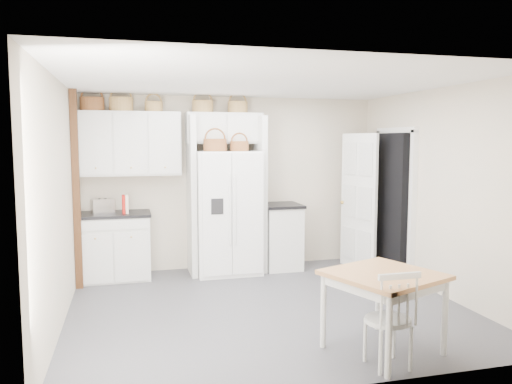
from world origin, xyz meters
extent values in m
plane|color=#49494B|center=(0.00, 0.00, 0.00)|extent=(4.50, 4.50, 0.00)
plane|color=white|center=(0.00, 0.00, 2.60)|extent=(4.50, 4.50, 0.00)
plane|color=#BCB7A4|center=(0.00, 2.00, 1.30)|extent=(4.50, 0.00, 4.50)
plane|color=#BCB7A4|center=(-2.25, 0.00, 1.30)|extent=(0.00, 4.00, 4.00)
plane|color=#BCB7A4|center=(2.25, 0.00, 1.30)|extent=(0.00, 4.00, 4.00)
cube|color=white|center=(-0.15, 1.65, 0.90)|extent=(0.93, 0.75, 1.79)
cube|color=silver|center=(-1.76, 1.70, 0.45)|extent=(0.97, 0.61, 0.90)
cube|color=silver|center=(0.69, 1.70, 0.47)|extent=(0.54, 0.64, 0.95)
cube|color=#A47042|center=(0.70, -1.45, 0.37)|extent=(1.15, 1.15, 0.74)
cube|color=silver|center=(0.58, -1.75, 0.41)|extent=(0.40, 0.37, 0.82)
cube|color=black|center=(-1.76, 1.70, 0.92)|extent=(1.01, 0.65, 0.04)
cube|color=black|center=(0.69, 1.70, 0.97)|extent=(0.58, 0.69, 0.04)
cube|color=silver|center=(-1.90, 1.68, 1.04)|extent=(0.33, 0.25, 0.20)
cube|color=#B9130D|center=(-1.61, 1.62, 1.07)|extent=(0.05, 0.17, 0.25)
cube|color=beige|center=(-1.57, 1.62, 1.07)|extent=(0.04, 0.17, 0.26)
cylinder|color=#5B3315|center=(-2.00, 1.83, 2.44)|extent=(0.33, 0.33, 0.18)
cylinder|color=olive|center=(-1.61, 1.83, 2.45)|extent=(0.33, 0.33, 0.19)
cylinder|color=olive|center=(-1.16, 1.83, 2.42)|extent=(0.25, 0.25, 0.15)
cylinder|color=olive|center=(-0.46, 1.83, 2.44)|extent=(0.31, 0.31, 0.17)
cylinder|color=olive|center=(0.06, 1.83, 2.43)|extent=(0.29, 0.29, 0.17)
cylinder|color=#5B3315|center=(-0.33, 1.55, 1.88)|extent=(0.33, 0.33, 0.18)
cylinder|color=#5B3315|center=(0.02, 1.55, 1.86)|extent=(0.27, 0.27, 0.14)
cube|color=silver|center=(-1.50, 1.83, 1.90)|extent=(1.40, 0.34, 0.90)
cube|color=silver|center=(-0.15, 1.83, 2.12)|extent=(1.12, 0.34, 0.45)
cube|color=silver|center=(-0.66, 1.70, 1.15)|extent=(0.08, 0.60, 2.30)
cube|color=silver|center=(0.36, 1.70, 1.15)|extent=(0.08, 0.60, 2.30)
cube|color=#351B0C|center=(-2.20, 1.35, 1.30)|extent=(0.09, 0.09, 2.60)
cube|color=black|center=(2.16, 1.00, 1.02)|extent=(0.18, 0.85, 2.05)
cube|color=white|center=(1.80, 1.33, 1.02)|extent=(0.21, 0.79, 2.05)
camera|label=1|loc=(-1.55, -5.47, 1.94)|focal=35.00mm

